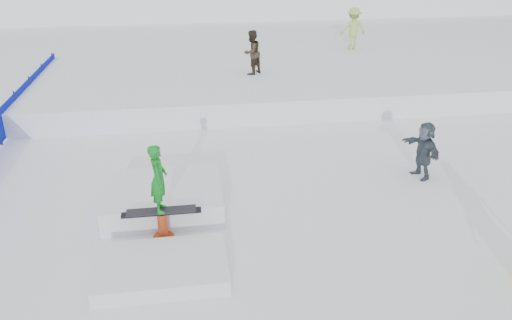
{
  "coord_description": "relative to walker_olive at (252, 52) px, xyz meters",
  "views": [
    {
      "loc": [
        -1.05,
        -8.18,
        5.8
      ],
      "look_at": [
        0.5,
        2.0,
        1.1
      ],
      "focal_mm": 35.0,
      "sensor_mm": 36.0,
      "label": 1
    }
  ],
  "objects": [
    {
      "name": "ground",
      "position": [
        -1.65,
        -10.65,
        -1.63
      ],
      "size": [
        120.0,
        120.0,
        0.0
      ],
      "primitive_type": "plane",
      "color": "white"
    },
    {
      "name": "snow_berm",
      "position": [
        -1.65,
        19.35,
        -0.43
      ],
      "size": [
        60.0,
        14.0,
        2.4
      ],
      "primitive_type": "cube",
      "color": "white",
      "rests_on": "ground"
    },
    {
      "name": "snow_midrise",
      "position": [
        -1.65,
        5.35,
        -1.23
      ],
      "size": [
        50.0,
        18.0,
        0.8
      ],
      "primitive_type": "cube",
      "color": "white",
      "rests_on": "ground"
    },
    {
      "name": "walker_olive",
      "position": [
        0.0,
        0.0,
        0.0
      ],
      "size": [
        1.03,
        1.01,
        1.67
      ],
      "primitive_type": "imported",
      "rotation": [
        0.0,
        0.0,
        3.88
      ],
      "color": "#2D2318",
      "rests_on": "snow_midrise"
    },
    {
      "name": "walker_ygreen",
      "position": [
        5.29,
        3.74,
        0.11
      ],
      "size": [
        1.23,
        0.72,
        1.9
      ],
      "primitive_type": "imported",
      "rotation": [
        0.0,
        0.0,
        3.15
      ],
      "color": "#9EC851",
      "rests_on": "snow_midrise"
    },
    {
      "name": "spectator_dark",
      "position": [
        3.29,
        -7.94,
        -0.88
      ],
      "size": [
        0.69,
        1.45,
        1.5
      ],
      "primitive_type": "imported",
      "rotation": [
        0.0,
        0.0,
        -1.38
      ],
      "color": "#3A4550",
      "rests_on": "ground"
    },
    {
      "name": "jib_rail_feature",
      "position": [
        -3.28,
        -9.3,
        -1.33
      ],
      "size": [
        2.6,
        4.4,
        2.11
      ],
      "color": "white",
      "rests_on": "ground"
    }
  ]
}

